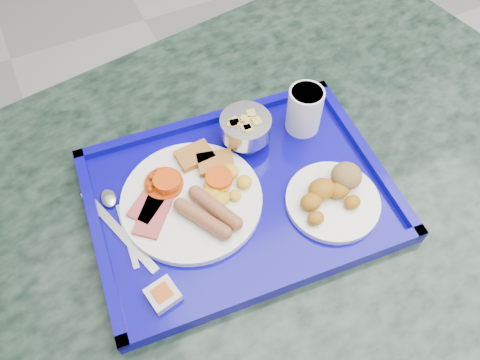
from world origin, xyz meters
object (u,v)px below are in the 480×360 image
object	(u,v)px
table	(248,256)
fruit_bowl	(245,127)
juice_cup	(305,109)
main_plate	(195,196)
tray	(240,196)
bread_plate	(334,194)

from	to	relation	value
table	fruit_bowl	bearing A→B (deg)	67.37
juice_cup	main_plate	bearing A→B (deg)	-165.60
tray	juice_cup	xyz separation A→B (m)	(0.17, 0.08, 0.05)
bread_plate	fruit_bowl	distance (m)	0.19
main_plate	fruit_bowl	xyz separation A→B (m)	(0.13, 0.07, 0.03)
tray	table	bearing A→B (deg)	-40.55
bread_plate	table	bearing A→B (deg)	150.88
table	tray	xyz separation A→B (m)	(-0.01, 0.01, 0.22)
fruit_bowl	juice_cup	distance (m)	0.11
main_plate	fruit_bowl	size ratio (longest dim) A/B	2.59
fruit_bowl	juice_cup	xyz separation A→B (m)	(0.11, -0.01, 0.01)
tray	main_plate	size ratio (longest dim) A/B	2.25
bread_plate	juice_cup	size ratio (longest dim) A/B	1.77
table	juice_cup	distance (m)	0.33
table	bread_plate	distance (m)	0.28
tray	fruit_bowl	size ratio (longest dim) A/B	5.82
tray	main_plate	distance (m)	0.08
fruit_bowl	tray	bearing A→B (deg)	-120.97
table	bread_plate	world-z (taller)	bread_plate
tray	main_plate	world-z (taller)	main_plate
main_plate	bread_plate	world-z (taller)	bread_plate
main_plate	table	bearing A→B (deg)	-21.21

